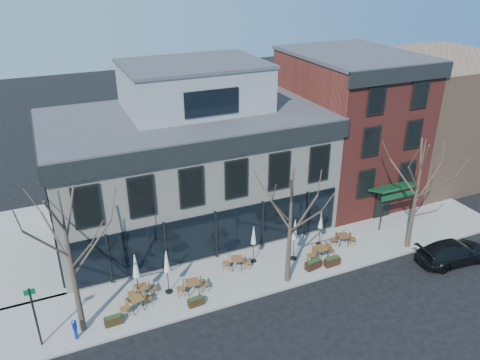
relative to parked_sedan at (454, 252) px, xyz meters
name	(u,v)px	position (x,y,z in m)	size (l,w,h in m)	color
ground	(216,259)	(-13.55, 6.24, -0.71)	(120.00, 120.00, 0.00)	black
sidewalk_front	(277,264)	(-10.30, 4.09, -0.64)	(33.50, 4.70, 0.15)	gray
sidewalk_side	(22,250)	(-24.80, 12.24, -0.64)	(4.50, 12.00, 0.15)	gray
corner_building	(189,162)	(-13.47, 11.31, 4.01)	(18.39, 10.39, 11.10)	beige
red_brick_building	(348,125)	(-0.55, 11.22, 4.92)	(8.20, 11.78, 11.18)	maroon
bg_building	(435,114)	(9.45, 12.24, 4.29)	(12.00, 12.00, 10.00)	#8C664C
tree_corner	(71,262)	(-22.03, 3.03, 3.54)	(3.93, 3.98, 7.92)	#382B21
tree_mid	(290,227)	(-10.53, 2.33, 3.08)	(3.50, 3.55, 7.04)	#382B21
tree_right	(417,194)	(-1.53, 2.33, 3.31)	(3.72, 3.77, 7.48)	#382B21
sign_pole	(35,314)	(-24.05, 2.74, 1.36)	(0.50, 0.10, 3.40)	black
parked_sedan	(454,252)	(0.00, 0.00, 0.00)	(1.99, 4.91, 1.42)	black
call_box	(75,329)	(-22.43, 2.47, 0.06)	(0.24, 0.24, 1.19)	#0B2A9B
cafe_set_0	(136,303)	(-19.24, 3.34, -0.07)	(1.87, 0.93, 0.96)	brown
cafe_set_1	(142,290)	(-18.68, 4.31, -0.12)	(1.63, 0.66, 0.86)	brown
cafe_set_2	(193,286)	(-15.99, 3.48, -0.07)	(1.86, 0.81, 0.96)	brown
cafe_set_3	(237,262)	(-12.82, 4.59, -0.08)	(1.81, 1.02, 0.93)	brown
cafe_set_4	(321,252)	(-7.58, 3.43, -0.05)	(1.94, 0.83, 1.01)	brown
cafe_set_5	(343,239)	(-5.35, 4.20, -0.10)	(1.75, 0.97, 0.90)	brown
umbrella_0	(136,268)	(-18.91, 4.15, 1.54)	(0.48, 0.48, 2.98)	black
umbrella_1	(167,264)	(-17.22, 4.10, 1.39)	(0.44, 0.44, 2.76)	black
umbrella_2	(254,237)	(-11.56, 4.87, 1.22)	(0.40, 0.40, 2.52)	black
umbrella_3	(295,232)	(-9.13, 4.11, 1.43)	(0.45, 0.45, 2.82)	black
umbrella_4	(321,222)	(-6.76, 4.85, 1.17)	(0.39, 0.39, 2.45)	black
planter_0	(113,320)	(-20.56, 2.74, -0.31)	(0.92, 0.38, 0.51)	black
planter_1	(196,301)	(-16.17, 2.42, -0.32)	(0.90, 0.40, 0.49)	#2F210F
planter_2	(313,264)	(-8.53, 2.74, -0.27)	(1.10, 0.59, 0.58)	black
planter_3	(332,261)	(-7.29, 2.54, -0.28)	(1.03, 0.46, 0.57)	#321A10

